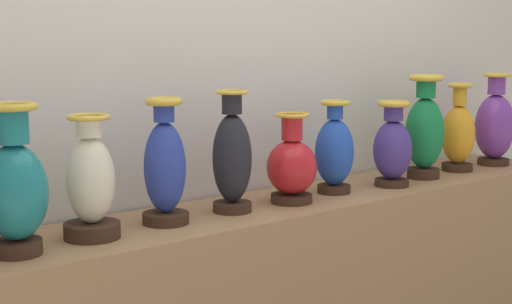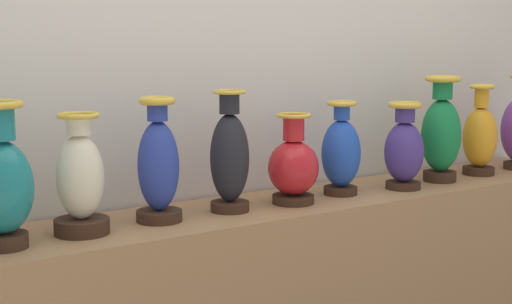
{
  "view_description": "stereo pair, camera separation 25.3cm",
  "coord_description": "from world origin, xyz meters",
  "px_view_note": "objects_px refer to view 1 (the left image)",
  "views": [
    {
      "loc": [
        -1.61,
        -1.92,
        1.4
      ],
      "look_at": [
        0.0,
        0.0,
        1.03
      ],
      "focal_mm": 53.67,
      "sensor_mm": 36.0,
      "label": 1
    },
    {
      "loc": [
        -1.41,
        -2.07,
        1.4
      ],
      "look_at": [
        0.0,
        0.0,
        1.03
      ],
      "focal_mm": 53.67,
      "sensor_mm": 36.0,
      "label": 2
    }
  ],
  "objects_px": {
    "vase_indigo": "(393,148)",
    "vase_amber": "(458,134)",
    "vase_teal": "(15,188)",
    "vase_crimson": "(292,166)",
    "vase_emerald": "(425,131)",
    "vase_cobalt": "(165,168)",
    "vase_sapphire": "(334,152)",
    "vase_violet": "(495,125)",
    "vase_ivory": "(91,185)",
    "vase_onyx": "(232,158)"
  },
  "relations": [
    {
      "from": "vase_indigo",
      "to": "vase_amber",
      "type": "xyz_separation_m",
      "value": [
        0.48,
        0.04,
        0.01
      ]
    },
    {
      "from": "vase_teal",
      "to": "vase_indigo",
      "type": "height_order",
      "value": "vase_teal"
    },
    {
      "from": "vase_teal",
      "to": "vase_sapphire",
      "type": "xyz_separation_m",
      "value": [
        1.21,
        0.04,
        -0.03
      ]
    },
    {
      "from": "vase_violet",
      "to": "vase_sapphire",
      "type": "bearing_deg",
      "value": 178.84
    },
    {
      "from": "vase_indigo",
      "to": "vase_emerald",
      "type": "distance_m",
      "value": 0.23
    },
    {
      "from": "vase_violet",
      "to": "vase_onyx",
      "type": "bearing_deg",
      "value": 179.31
    },
    {
      "from": "vase_sapphire",
      "to": "vase_emerald",
      "type": "height_order",
      "value": "vase_emerald"
    },
    {
      "from": "vase_sapphire",
      "to": "vase_emerald",
      "type": "relative_size",
      "value": 0.81
    },
    {
      "from": "vase_teal",
      "to": "vase_sapphire",
      "type": "relative_size",
      "value": 1.18
    },
    {
      "from": "vase_teal",
      "to": "vase_violet",
      "type": "distance_m",
      "value": 2.2
    },
    {
      "from": "vase_violet",
      "to": "vase_emerald",
      "type": "bearing_deg",
      "value": -179.63
    },
    {
      "from": "vase_ivory",
      "to": "vase_cobalt",
      "type": "height_order",
      "value": "vase_cobalt"
    },
    {
      "from": "vase_ivory",
      "to": "vase_emerald",
      "type": "distance_m",
      "value": 1.47
    },
    {
      "from": "vase_emerald",
      "to": "vase_violet",
      "type": "xyz_separation_m",
      "value": [
        0.5,
        0.0,
        -0.01
      ]
    },
    {
      "from": "vase_teal",
      "to": "vase_crimson",
      "type": "relative_size",
      "value": 1.29
    },
    {
      "from": "vase_onyx",
      "to": "vase_teal",
      "type": "bearing_deg",
      "value": -177.27
    },
    {
      "from": "vase_ivory",
      "to": "vase_violet",
      "type": "bearing_deg",
      "value": -0.31
    },
    {
      "from": "vase_sapphire",
      "to": "vase_amber",
      "type": "relative_size",
      "value": 0.91
    },
    {
      "from": "vase_cobalt",
      "to": "vase_sapphire",
      "type": "bearing_deg",
      "value": -0.22
    },
    {
      "from": "vase_indigo",
      "to": "vase_violet",
      "type": "xyz_separation_m",
      "value": [
        0.73,
        0.03,
        0.03
      ]
    },
    {
      "from": "vase_cobalt",
      "to": "vase_indigo",
      "type": "distance_m",
      "value": 0.99
    },
    {
      "from": "vase_sapphire",
      "to": "vase_onyx",
      "type": "bearing_deg",
      "value": -179.71
    },
    {
      "from": "vase_crimson",
      "to": "vase_indigo",
      "type": "bearing_deg",
      "value": -3.19
    },
    {
      "from": "vase_ivory",
      "to": "vase_sapphire",
      "type": "distance_m",
      "value": 0.98
    },
    {
      "from": "vase_ivory",
      "to": "vase_amber",
      "type": "relative_size",
      "value": 0.94
    },
    {
      "from": "vase_emerald",
      "to": "vase_amber",
      "type": "bearing_deg",
      "value": 3.15
    },
    {
      "from": "vase_cobalt",
      "to": "vase_amber",
      "type": "bearing_deg",
      "value": -0.49
    },
    {
      "from": "vase_emerald",
      "to": "vase_violet",
      "type": "distance_m",
      "value": 0.5
    },
    {
      "from": "vase_indigo",
      "to": "vase_violet",
      "type": "distance_m",
      "value": 0.73
    },
    {
      "from": "vase_teal",
      "to": "vase_emerald",
      "type": "relative_size",
      "value": 0.96
    },
    {
      "from": "vase_emerald",
      "to": "vase_amber",
      "type": "height_order",
      "value": "vase_emerald"
    },
    {
      "from": "vase_indigo",
      "to": "vase_amber",
      "type": "relative_size",
      "value": 0.87
    },
    {
      "from": "vase_cobalt",
      "to": "vase_violet",
      "type": "relative_size",
      "value": 0.94
    },
    {
      "from": "vase_ivory",
      "to": "vase_crimson",
      "type": "relative_size",
      "value": 1.14
    },
    {
      "from": "vase_ivory",
      "to": "vase_crimson",
      "type": "distance_m",
      "value": 0.75
    },
    {
      "from": "vase_crimson",
      "to": "vase_violet",
      "type": "relative_size",
      "value": 0.76
    },
    {
      "from": "vase_teal",
      "to": "vase_ivory",
      "type": "bearing_deg",
      "value": 7.02
    },
    {
      "from": "vase_onyx",
      "to": "vase_amber",
      "type": "relative_size",
      "value": 1.06
    },
    {
      "from": "vase_cobalt",
      "to": "vase_crimson",
      "type": "relative_size",
      "value": 1.24
    },
    {
      "from": "vase_teal",
      "to": "vase_crimson",
      "type": "height_order",
      "value": "vase_teal"
    },
    {
      "from": "vase_cobalt",
      "to": "vase_sapphire",
      "type": "xyz_separation_m",
      "value": [
        0.73,
        -0.0,
        -0.02
      ]
    },
    {
      "from": "vase_teal",
      "to": "vase_amber",
      "type": "relative_size",
      "value": 1.06
    },
    {
      "from": "vase_ivory",
      "to": "vase_amber",
      "type": "height_order",
      "value": "vase_amber"
    },
    {
      "from": "vase_crimson",
      "to": "vase_sapphire",
      "type": "height_order",
      "value": "vase_sapphire"
    },
    {
      "from": "vase_onyx",
      "to": "vase_emerald",
      "type": "xyz_separation_m",
      "value": [
        0.96,
        -0.02,
        0.02
      ]
    },
    {
      "from": "vase_indigo",
      "to": "vase_emerald",
      "type": "relative_size",
      "value": 0.79
    },
    {
      "from": "vase_amber",
      "to": "vase_violet",
      "type": "height_order",
      "value": "vase_violet"
    },
    {
      "from": "vase_onyx",
      "to": "vase_indigo",
      "type": "relative_size",
      "value": 1.21
    },
    {
      "from": "vase_cobalt",
      "to": "vase_ivory",
      "type": "bearing_deg",
      "value": -177.26
    },
    {
      "from": "vase_teal",
      "to": "vase_indigo",
      "type": "distance_m",
      "value": 1.47
    }
  ]
}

